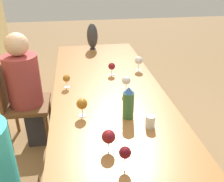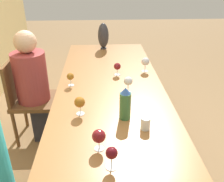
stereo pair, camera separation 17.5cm
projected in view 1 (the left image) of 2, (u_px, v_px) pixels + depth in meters
name	position (u px, v px, depth m)	size (l,w,h in m)	color
ground_plane	(112.00, 172.00, 2.36)	(14.00, 14.00, 0.00)	olive
dining_table	(112.00, 109.00, 2.04)	(3.19, 0.96, 0.76)	#936033
water_bottle	(128.00, 103.00, 1.77)	(0.08, 0.08, 0.25)	#336638
water_tumbler	(150.00, 121.00, 1.70)	(0.06, 0.06, 0.09)	silver
vase	(92.00, 36.00, 3.17)	(0.14, 0.14, 0.33)	#2D2D33
wine_glass_0	(125.00, 153.00, 1.34)	(0.07, 0.07, 0.13)	silver
wine_glass_1	(66.00, 79.00, 2.22)	(0.07, 0.07, 0.12)	silver
wine_glass_2	(112.00, 67.00, 2.47)	(0.07, 0.07, 0.12)	silver
wine_glass_3	(139.00, 61.00, 2.57)	(0.08, 0.08, 0.15)	silver
wine_glass_4	(82.00, 104.00, 1.80)	(0.08, 0.08, 0.14)	silver
wine_glass_6	(109.00, 137.00, 1.47)	(0.08, 0.08, 0.14)	silver
wine_glass_7	(126.00, 81.00, 2.13)	(0.08, 0.08, 0.15)	silver
chair_far	(20.00, 102.00, 2.55)	(0.44, 0.44, 0.90)	brown
person_far	(26.00, 87.00, 2.49)	(0.33, 0.33, 1.20)	#2D2D38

